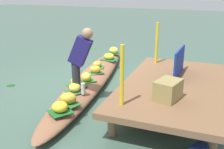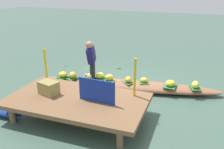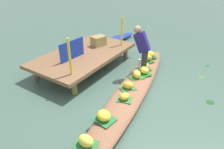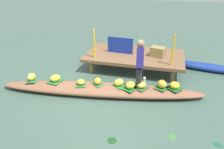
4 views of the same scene
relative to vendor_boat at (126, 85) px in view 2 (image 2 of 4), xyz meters
The scene contains 30 objects.
canal_water 0.13m from the vendor_boat, ahead, with size 40.00×40.00×0.00m, color #415D4F.
dock_platform 2.05m from the vendor_boat, 73.26° to the left, with size 3.20×1.80×0.49m.
vendor_boat is the anchor object (origin of this frame).
leaf_mat_0 0.17m from the vendor_boat, 151.58° to the left, with size 0.35×0.25×0.01m, color #347139.
banana_bunch_0 0.24m from the vendor_boat, 151.58° to the left, with size 0.25×0.19×0.17m, color gold.
leaf_mat_1 0.55m from the vendor_boat, 169.72° to the right, with size 0.32×0.27×0.01m, color #327538.
banana_bunch_1 0.57m from the vendor_boat, 169.72° to the right, with size 0.23×0.21×0.15m, color gold.
leaf_mat_2 1.29m from the vendor_boat, behind, with size 0.42×0.33×0.01m, color #286F3A.
banana_bunch_2 1.31m from the vendor_boat, behind, with size 0.30×0.25×0.17m, color yellow.
leaf_mat_3 0.51m from the vendor_boat, 12.32° to the left, with size 0.36×0.26×0.01m, color #2E752D.
banana_bunch_3 0.54m from the vendor_boat, 12.32° to the left, with size 0.26×0.20×0.19m, color yellow.
leaf_mat_4 1.09m from the vendor_boat, ahead, with size 0.34×0.29×0.01m, color #305F38.
banana_bunch_4 1.10m from the vendor_boat, ahead, with size 0.24×0.22×0.17m, color yellow.
leaf_mat_5 1.62m from the vendor_boat, 11.00° to the left, with size 0.39×0.29×0.01m, color #286429.
banana_bunch_5 1.64m from the vendor_boat, 11.00° to the left, with size 0.28×0.22×0.20m, color gold.
leaf_mat_6 0.81m from the vendor_boat, ahead, with size 0.38×0.29×0.01m, color #1D6F2C.
banana_bunch_6 0.83m from the vendor_boat, ahead, with size 0.27×0.22×0.19m, color yellow.
leaf_mat_7 1.97m from the vendor_boat, behind, with size 0.39×0.25×0.01m, color #286D37.
banana_bunch_7 1.97m from the vendor_boat, behind, with size 0.28×0.20×0.19m, color #E8DC4A.
leaf_mat_8 1.95m from the vendor_boat, 10.20° to the left, with size 0.34×0.33×0.01m, color #1E6227.
banana_bunch_8 1.96m from the vendor_boat, 10.20° to the left, with size 0.25×0.25×0.18m, color yellow.
vendor_person 1.30m from the vendor_boat, 14.24° to the left, with size 0.25×0.49×1.22m.
water_bottle 1.20m from the vendor_boat, 17.48° to the left, with size 0.07×0.07×0.21m, color silver.
market_banner 2.04m from the vendor_boat, 87.51° to the left, with size 0.87×0.03×0.53m, color navy.
railing_post_west 1.69m from the vendor_boat, 114.62° to the left, with size 0.06×0.06×0.92m, color yellow.
railing_post_east 2.38m from the vendor_boat, 36.96° to the left, with size 0.06×0.06×0.92m, color yellow.
produce_crate 2.41m from the vendor_boat, 55.72° to the left, with size 0.44×0.32×0.31m, color olive.
drifting_plant_0 2.30m from the vendor_boat, 33.49° to the right, with size 0.22×0.14×0.01m, color #3C7731.
drifting_plant_2 1.86m from the vendor_boat, 65.58° to the right, with size 0.20×0.19×0.01m, color #194A1C.
drifting_plant_3 3.06m from the vendor_boat, 24.80° to the right, with size 0.19×0.13×0.01m, color #195940.
Camera 2 is at (-1.93, 6.50, 3.02)m, focal length 39.72 mm.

